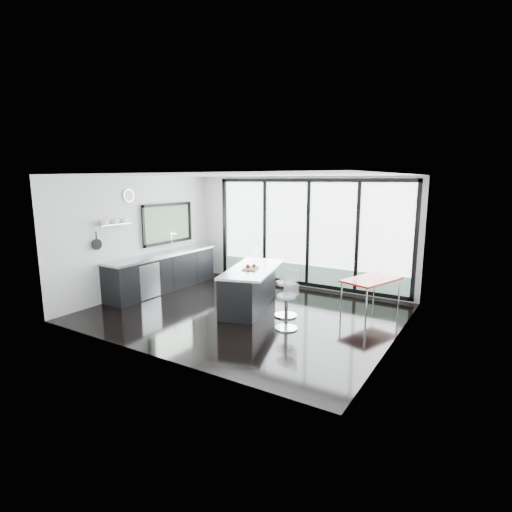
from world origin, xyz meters
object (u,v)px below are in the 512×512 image
Objects in this scene: bar_stool_near at (287,312)px; bar_stool_far at (286,299)px; island at (249,287)px; red_table at (371,294)px.

bar_stool_near is 0.90× the size of bar_stool_far.
island reaches higher than bar_stool_far.
bar_stool_near is at bearing -29.87° from island.
bar_stool_far is at bearing 124.70° from bar_stool_near.
red_table is at bearing 52.74° from bar_stool_far.
island is 3.19× the size of bar_stool_far.
red_table is (1.33, 1.31, -0.03)m from bar_stool_far.
island is 2.56m from red_table.
island is at bearing -152.20° from red_table.
bar_stool_far reaches higher than red_table.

